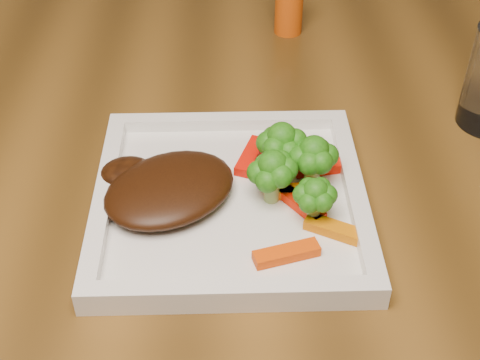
{
  "coord_description": "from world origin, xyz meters",
  "views": [
    {
      "loc": [
        0.06,
        -0.53,
        1.21
      ],
      "look_at": [
        0.07,
        -0.03,
        0.79
      ],
      "focal_mm": 50.0,
      "sensor_mm": 36.0,
      "label": 1
    }
  ],
  "objects_px": {
    "plate": "(230,204)",
    "steak": "(170,189)",
    "dining_table": "(244,295)",
    "spice_shaker": "(289,2)"
  },
  "relations": [
    {
      "from": "dining_table",
      "to": "plate",
      "type": "relative_size",
      "value": 5.93
    },
    {
      "from": "dining_table",
      "to": "plate",
      "type": "height_order",
      "value": "plate"
    },
    {
      "from": "dining_table",
      "to": "steak",
      "type": "relative_size",
      "value": 11.65
    },
    {
      "from": "plate",
      "to": "steak",
      "type": "bearing_deg",
      "value": 179.7
    },
    {
      "from": "steak",
      "to": "dining_table",
      "type": "bearing_deg",
      "value": 67.75
    },
    {
      "from": "dining_table",
      "to": "steak",
      "type": "distance_m",
      "value": 0.46
    },
    {
      "from": "plate",
      "to": "steak",
      "type": "relative_size",
      "value": 1.97
    },
    {
      "from": "dining_table",
      "to": "plate",
      "type": "distance_m",
      "value": 0.43
    },
    {
      "from": "plate",
      "to": "steak",
      "type": "height_order",
      "value": "steak"
    },
    {
      "from": "spice_shaker",
      "to": "plate",
      "type": "bearing_deg",
      "value": -103.38
    }
  ]
}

